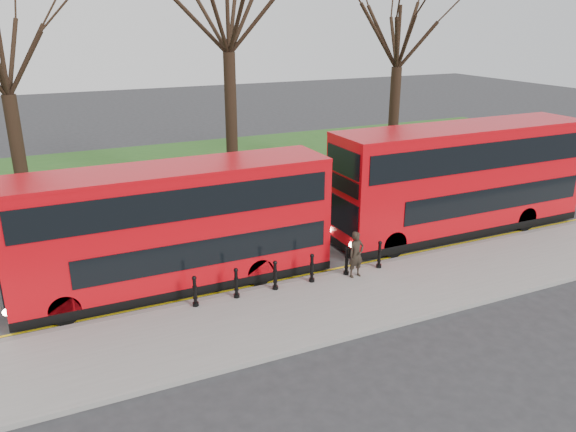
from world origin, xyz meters
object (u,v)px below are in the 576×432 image
bus_lead (175,228)px  bus_rear (460,180)px  bollard_row (294,272)px  pedestrian (356,254)px

bus_lead → bus_rear: size_ratio=0.92×
bollard_row → pedestrian: (2.31, -0.27, 0.34)m
bollard_row → bus_rear: size_ratio=0.61×
bollard_row → bus_rear: 9.27m
pedestrian → bollard_row: bearing=167.4°
bollard_row → pedestrian: pedestrian is taller
bollard_row → pedestrian: bearing=-6.7°
bus_rear → pedestrian: bearing=-160.2°
pedestrian → bus_rear: bearing=13.9°
bus_lead → pedestrian: size_ratio=6.39×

